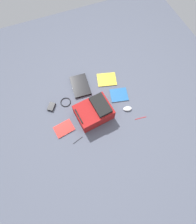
{
  "coord_description": "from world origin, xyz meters",
  "views": [
    {
      "loc": [
        0.85,
        -0.31,
        2.03
      ],
      "look_at": [
        0.03,
        0.01,
        0.02
      ],
      "focal_mm": 28.04,
      "sensor_mm": 36.0,
      "label": 1
    }
  ],
  "objects": [
    {
      "name": "computer_mouse",
      "position": [
        0.13,
        0.38,
        0.02
      ],
      "size": [
        0.09,
        0.12,
        0.03
      ],
      "primitive_type": "ellipsoid",
      "rotation": [
        0.0,
        0.0,
        -0.26
      ],
      "color": "silver",
      "rests_on": "ground_plane"
    },
    {
      "name": "laptop",
      "position": [
        -0.42,
        -0.07,
        0.02
      ],
      "size": [
        0.36,
        0.25,
        0.03
      ],
      "color": "black",
      "rests_on": "ground_plane"
    },
    {
      "name": "backpack",
      "position": [
        0.04,
        -0.04,
        0.1
      ],
      "size": [
        0.37,
        0.45,
        0.22
      ],
      "color": "maroon",
      "rests_on": "ground_plane"
    },
    {
      "name": "book_blue",
      "position": [
        0.08,
        -0.45,
        0.01
      ],
      "size": [
        0.2,
        0.25,
        0.01
      ],
      "color": "silver",
      "rests_on": "ground_plane"
    },
    {
      "name": "pen_black",
      "position": [
        0.3,
        0.48,
        0.0
      ],
      "size": [
        0.03,
        0.15,
        0.01
      ],
      "primitive_type": "cylinder",
      "rotation": [
        1.57,
        0.0,
        -0.13
      ],
      "color": "red",
      "rests_on": "ground_plane"
    },
    {
      "name": "book_comic",
      "position": [
        -0.38,
        0.3,
        0.01
      ],
      "size": [
        0.27,
        0.3,
        0.01
      ],
      "color": "silver",
      "rests_on": "ground_plane"
    },
    {
      "name": "pen_blue",
      "position": [
        0.28,
        -0.34,
        0.0
      ],
      "size": [
        0.05,
        0.13,
        0.01
      ],
      "primitive_type": "cylinder",
      "rotation": [
        1.57,
        0.0,
        0.3
      ],
      "color": "black",
      "rests_on": "ground_plane"
    },
    {
      "name": "power_brick",
      "position": [
        -0.26,
        -0.51,
        0.02
      ],
      "size": [
        0.14,
        0.13,
        0.03
      ],
      "primitive_type": "cube",
      "rotation": [
        0.0,
        0.0,
        0.94
      ],
      "color": "black",
      "rests_on": "ground_plane"
    },
    {
      "name": "book_red",
      "position": [
        -0.1,
        0.36,
        0.01
      ],
      "size": [
        0.24,
        0.26,
        0.01
      ],
      "color": "silver",
      "rests_on": "ground_plane"
    },
    {
      "name": "ground_plane",
      "position": [
        0.0,
        0.0,
        0.0
      ],
      "size": [
        3.82,
        3.82,
        0.0
      ],
      "primitive_type": "plane",
      "color": "#4C5160"
    },
    {
      "name": "cable_coil",
      "position": [
        -0.26,
        -0.33,
        0.01
      ],
      "size": [
        0.13,
        0.13,
        0.01
      ],
      "primitive_type": "torus",
      "color": "black",
      "rests_on": "ground_plane"
    }
  ]
}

